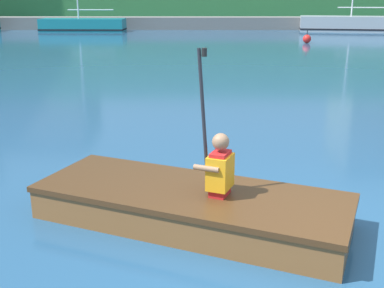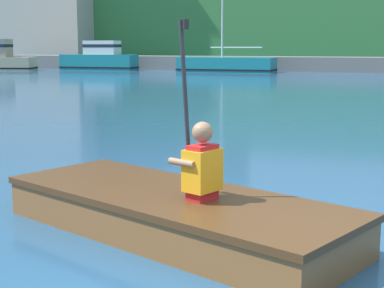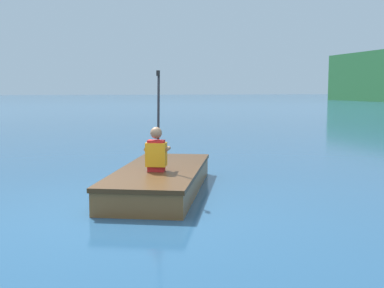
# 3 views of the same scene
# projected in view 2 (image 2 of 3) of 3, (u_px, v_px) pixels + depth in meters

# --- Properties ---
(ground_plane) EXTENTS (300.00, 300.00, 0.00)m
(ground_plane) POSITION_uv_depth(u_px,v_px,m) (309.00, 287.00, 4.00)
(ground_plane) COLOR navy
(marina_dock) EXTENTS (53.52, 2.40, 0.90)m
(marina_dock) POSITION_uv_depth(u_px,v_px,m) (381.00, 65.00, 35.86)
(marina_dock) COLOR slate
(marina_dock) RESTS_ON ground
(moored_boat_dock_west_end) EXTENTS (5.98, 2.16, 6.77)m
(moored_boat_dock_west_end) POSITION_uv_depth(u_px,v_px,m) (226.00, 65.00, 35.99)
(moored_boat_dock_west_end) COLOR #197A84
(moored_boat_dock_west_end) RESTS_ON ground
(moored_boat_dock_east_inner) EXTENTS (5.12, 1.64, 1.93)m
(moored_boat_dock_east_inner) POSITION_uv_depth(u_px,v_px,m) (100.00, 59.00, 38.83)
(moored_boat_dock_east_inner) COLOR #197A84
(moored_boat_dock_east_inner) RESTS_ON ground
(rowboat_foreground) EXTENTS (3.48, 2.38, 0.36)m
(rowboat_foreground) POSITION_uv_depth(u_px,v_px,m) (170.00, 210.00, 5.12)
(rowboat_foreground) COLOR brown
(rowboat_foreground) RESTS_ON ground
(person_paddler) EXTENTS (0.43, 0.43, 1.47)m
(person_paddler) POSITION_uv_depth(u_px,v_px,m) (201.00, 164.00, 4.81)
(person_paddler) COLOR red
(person_paddler) RESTS_ON rowboat_foreground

